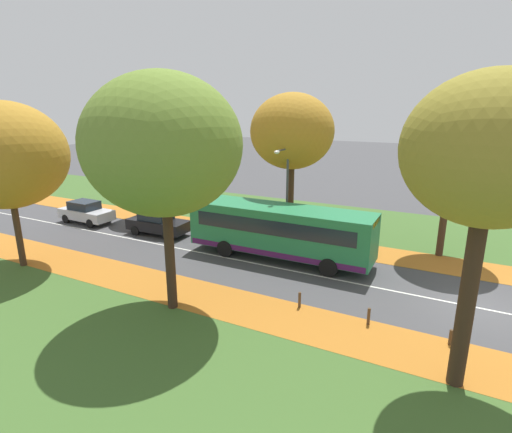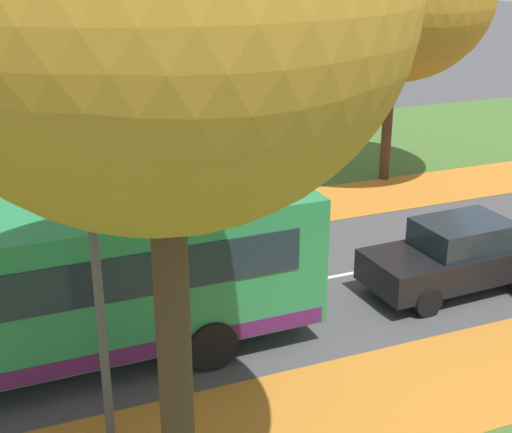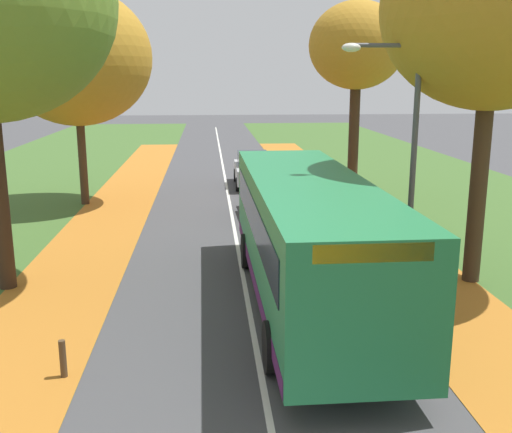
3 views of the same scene
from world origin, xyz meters
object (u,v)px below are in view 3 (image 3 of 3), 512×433
tree_left_mid (76,57)px  streetlamp_right (401,141)px  bus (308,234)px  car_silver_following (253,169)px  tree_right_near (494,9)px  tree_right_mid (357,47)px  bollard_fourth (63,359)px  car_black_lead (273,195)px

tree_left_mid → streetlamp_right: tree_left_mid is taller
bus → car_silver_following: 15.63m
tree_left_mid → tree_right_near: tree_right_near is taller
tree_right_mid → car_silver_following: 7.65m
tree_right_near → tree_left_mid: bearing=138.4°
bus → car_silver_following: bearing=90.3°
tree_right_mid → bus: 13.83m
streetlamp_right → bus: streetlamp_right is taller
tree_left_mid → tree_right_near: 16.00m
tree_right_mid → bollard_fourth: size_ratio=11.78×
tree_right_mid → streetlamp_right: size_ratio=1.38×
car_black_lead → car_silver_following: same height
streetlamp_right → car_black_lead: (-2.10, 8.29, -2.92)m
tree_right_near → bollard_fourth: size_ratio=13.08×
car_black_lead → bus: bearing=-91.2°
streetlamp_right → car_silver_following: bearing=99.1°
car_silver_following → tree_left_mid: bearing=-153.2°
bus → car_black_lead: size_ratio=2.45×
streetlamp_right → car_black_lead: bearing=104.2°
tree_right_mid → streetlamp_right: (-1.73, -11.63, -2.66)m
tree_left_mid → car_silver_following: tree_left_mid is taller
tree_right_mid → car_black_lead: 7.55m
tree_left_mid → car_silver_following: bearing=26.8°
streetlamp_right → bus: size_ratio=0.58×
tree_left_mid → car_black_lead: size_ratio=2.03×
streetlamp_right → car_black_lead: streetlamp_right is taller
car_black_lead → car_silver_following: size_ratio=1.01×
tree_left_mid → bus: (7.39, -11.91, -4.23)m
tree_right_mid → car_black_lead: tree_right_mid is taller
tree_right_mid → car_silver_following: bearing=141.7°
tree_left_mid → tree_right_mid: size_ratio=1.04×
tree_left_mid → streetlamp_right: (9.69, -11.17, -2.20)m
bollard_fourth → car_silver_following: bearing=75.6°
tree_left_mid → car_black_lead: (7.59, -2.88, -5.12)m
bus → car_black_lead: bus is taller
tree_right_near → streetlamp_right: tree_right_near is taller
streetlamp_right → bollard_fourth: bearing=-151.7°
tree_right_near → car_silver_following: tree_right_near is taller
tree_left_mid → tree_right_near: (11.94, -10.61, 0.82)m
bus → tree_right_near: bearing=16.0°
tree_right_mid → tree_right_near: bearing=-87.3°
car_black_lead → car_silver_following: bearing=92.3°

